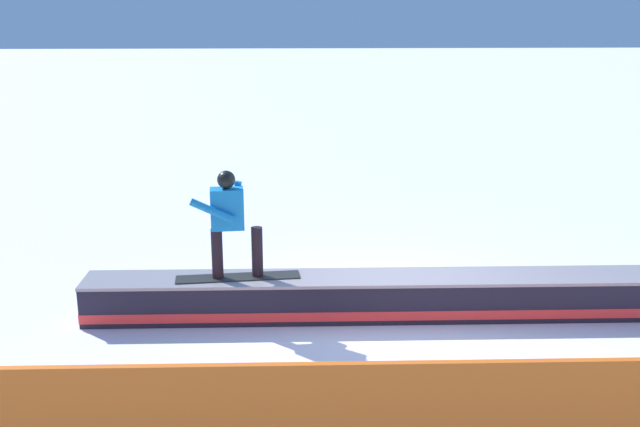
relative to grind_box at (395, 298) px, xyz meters
The scene contains 3 objects.
ground_plane 0.25m from the grind_box, ahead, with size 120.00×120.00×0.00m, color white.
grind_box is the anchor object (origin of this frame).
snowboarder 2.29m from the grind_box, ahead, with size 1.56×0.48×1.37m.
Camera 1 is at (1.29, 8.71, 3.83)m, focal length 41.68 mm.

